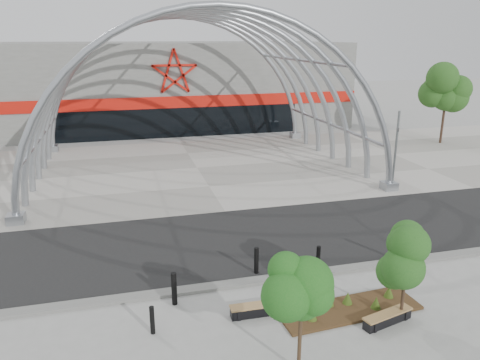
# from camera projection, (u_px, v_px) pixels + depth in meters

# --- Properties ---
(ground) EXTENTS (140.00, 140.00, 0.00)m
(ground) POSITION_uv_depth(u_px,v_px,m) (267.00, 277.00, 17.37)
(ground) COLOR gray
(ground) RESTS_ON ground
(road) EXTENTS (140.00, 7.00, 0.02)m
(road) POSITION_uv_depth(u_px,v_px,m) (243.00, 239.00, 20.61)
(road) COLOR black
(road) RESTS_ON ground
(forecourt) EXTENTS (60.00, 17.00, 0.04)m
(forecourt) POSITION_uv_depth(u_px,v_px,m) (197.00, 168.00, 31.69)
(forecourt) COLOR gray
(forecourt) RESTS_ON ground
(kerb) EXTENTS (60.00, 0.50, 0.12)m
(kerb) POSITION_uv_depth(u_px,v_px,m) (269.00, 279.00, 17.13)
(kerb) COLOR slate
(kerb) RESTS_ON ground
(arena_building) EXTENTS (34.00, 15.24, 8.00)m
(arena_building) POSITION_uv_depth(u_px,v_px,m) (166.00, 84.00, 47.11)
(arena_building) COLOR slate
(arena_building) RESTS_ON ground
(vault_canopy) EXTENTS (20.80, 15.80, 20.36)m
(vault_canopy) POSITION_uv_depth(u_px,v_px,m) (197.00, 168.00, 31.69)
(vault_canopy) COLOR #959AA0
(vault_canopy) RESTS_ON ground
(planting_bed) EXTENTS (4.81, 1.76, 0.50)m
(planting_bed) POSITION_uv_depth(u_px,v_px,m) (347.00, 307.00, 15.25)
(planting_bed) COLOR #332815
(planting_bed) RESTS_ON ground
(signal_pole) EXTENTS (0.28, 0.64, 4.57)m
(signal_pole) POSITION_uv_depth(u_px,v_px,m) (396.00, 149.00, 26.85)
(signal_pole) COLOR slate
(signal_pole) RESTS_ON ground
(street_tree_0) EXTENTS (1.42, 1.42, 3.24)m
(street_tree_0) POSITION_uv_depth(u_px,v_px,m) (302.00, 293.00, 11.88)
(street_tree_0) COLOR #342514
(street_tree_0) RESTS_ON ground
(street_tree_1) EXTENTS (1.28, 1.28, 3.03)m
(street_tree_1) POSITION_uv_depth(u_px,v_px,m) (407.00, 257.00, 14.15)
(street_tree_1) COLOR black
(street_tree_1) RESTS_ON ground
(bench_0) EXTENTS (1.86, 0.44, 0.39)m
(bench_0) POSITION_uv_depth(u_px,v_px,m) (258.00, 310.00, 14.99)
(bench_0) COLOR black
(bench_0) RESTS_ON ground
(bench_1) EXTENTS (1.84, 0.83, 0.38)m
(bench_1) POSITION_uv_depth(u_px,v_px,m) (387.00, 318.00, 14.54)
(bench_1) COLOR black
(bench_1) RESTS_ON ground
(bollard_0) EXTENTS (0.15, 0.15, 0.91)m
(bollard_0) POSITION_uv_depth(u_px,v_px,m) (152.00, 320.00, 13.98)
(bollard_0) COLOR black
(bollard_0) RESTS_ON ground
(bollard_1) EXTENTS (0.18, 0.18, 1.15)m
(bollard_1) POSITION_uv_depth(u_px,v_px,m) (174.00, 289.00, 15.49)
(bollard_1) COLOR black
(bollard_1) RESTS_ON ground
(bollard_2) EXTENTS (0.17, 0.17, 1.05)m
(bollard_2) POSITION_uv_depth(u_px,v_px,m) (256.00, 261.00, 17.53)
(bollard_2) COLOR black
(bollard_2) RESTS_ON ground
(bollard_3) EXTENTS (0.16, 0.16, 0.97)m
(bollard_3) POSITION_uv_depth(u_px,v_px,m) (318.00, 258.00, 17.83)
(bollard_3) COLOR black
(bollard_3) RESTS_ON ground
(bollard_4) EXTENTS (0.18, 0.18, 1.11)m
(bollard_4) POSITION_uv_depth(u_px,v_px,m) (397.00, 247.00, 18.58)
(bollard_4) COLOR black
(bollard_4) RESTS_ON ground
(bg_tree_1) EXTENTS (2.70, 2.70, 5.91)m
(bg_tree_1) POSITION_uv_depth(u_px,v_px,m) (447.00, 92.00, 37.85)
(bg_tree_1) COLOR black
(bg_tree_1) RESTS_ON ground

